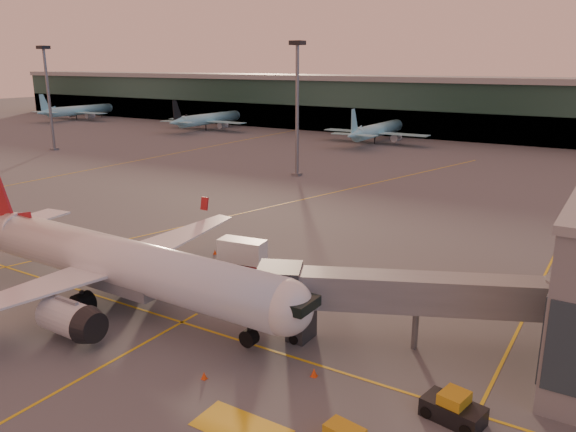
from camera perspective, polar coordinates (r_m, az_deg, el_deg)
The scene contains 13 objects.
ground at distance 50.55m, azimuth -18.90°, elevation -10.98°, with size 600.00×600.00×0.00m, color #4C4F54.
taxi_markings at distance 87.13m, azimuth 0.78°, elevation 0.93°, with size 100.12×173.00×0.01m.
terminal at distance 173.90m, azimuth 20.07°, elevation 10.18°, with size 400.00×20.00×17.60m.
mast_west_far at distance 155.04m, azimuth -23.20°, elevation 11.63°, with size 2.40×2.40×25.60m.
mast_west_near at distance 109.56m, azimuth 0.94°, elevation 11.78°, with size 2.40×2.40×25.60m.
distant_aircraft_row at distance 149.58m, azimuth 21.86°, elevation 5.92°, with size 350.00×34.00×13.00m.
main_airplane at distance 53.44m, azimuth -17.33°, elevation -4.55°, with size 42.45×38.15×12.83m.
jet_bridge at distance 44.78m, azimuth 14.93°, elevation -8.00°, with size 24.71×13.39×6.20m.
catering_truck at distance 59.23m, azimuth -4.62°, elevation -3.96°, with size 5.19×2.80×3.83m.
pushback_tug at distance 38.48m, azimuth 16.43°, elevation -18.31°, with size 4.09×2.72×1.94m.
cone_nose at distance 41.65m, azimuth 2.67°, elevation -15.60°, with size 0.50×0.50×0.64m.
cone_wing_left at distance 66.35m, azimuth -7.43°, elevation -3.64°, with size 0.43×0.43×0.55m.
cone_fwd at distance 41.78m, azimuth -8.52°, elevation -15.74°, with size 0.43×0.43×0.55m.
Camera 1 is at (36.19, -27.80, 21.73)m, focal length 35.00 mm.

